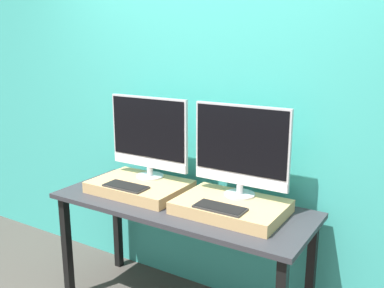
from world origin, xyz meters
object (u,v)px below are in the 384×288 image
at_px(monitor_left, 149,135).
at_px(keyboard_right, 220,208).
at_px(monitor_right, 241,148).
at_px(keyboard_left, 126,186).

bearing_deg(monitor_left, keyboard_right, -20.26).
bearing_deg(monitor_left, monitor_right, 0.00).
xyz_separation_m(keyboard_left, monitor_right, (0.67, 0.25, 0.28)).
height_order(monitor_left, monitor_right, same).
xyz_separation_m(keyboard_left, keyboard_right, (0.67, 0.00, 0.00)).
bearing_deg(monitor_right, keyboard_left, -159.74).
xyz_separation_m(monitor_left, keyboard_left, (-0.00, -0.25, -0.28)).
bearing_deg(monitor_right, keyboard_right, -90.00).
relative_size(monitor_left, keyboard_right, 2.07).
bearing_deg(monitor_left, keyboard_left, -90.00).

